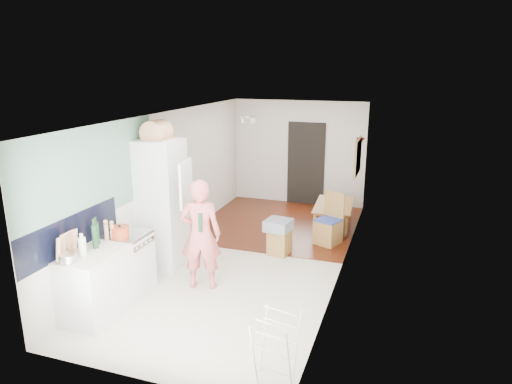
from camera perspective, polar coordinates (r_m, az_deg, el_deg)
The scene contains 32 objects.
room_shell at distance 7.79m, azimuth -0.71°, elevation 0.42°, with size 3.20×7.00×2.50m, color beige, non-canonical shape.
floor at distance 8.20m, azimuth -0.69°, elevation -8.05°, with size 3.20×7.00×0.01m, color beige.
wood_floor_overlay at distance 9.84m, azimuth 2.88°, elevation -3.93°, with size 3.20×3.30×0.01m, color #561408.
sage_wall_panel at distance 6.68m, azimuth -19.63°, elevation 2.27°, with size 0.02×3.00×1.30m, color slate.
tile_splashback at distance 6.46m, azimuth -22.01°, elevation -4.88°, with size 0.02×1.90×0.50m, color black.
doorway_recess at distance 11.06m, azimuth 6.26°, elevation 3.52°, with size 0.90×0.04×2.00m, color black.
base_cabinet at distance 6.56m, azimuth -19.43°, elevation -11.13°, with size 0.60×0.90×0.86m, color silver.
worktop at distance 6.38m, azimuth -19.80°, elevation -7.42°, with size 0.62×0.92×0.06m, color beige.
range_cooker at distance 7.10m, azimuth -15.73°, elevation -8.65°, with size 0.60×0.60×0.88m, color silver.
cooker_top at distance 6.93m, azimuth -16.01°, elevation -5.17°, with size 0.60×0.60×0.04m, color #B9B9BB.
fridge_housing at distance 7.67m, azimuth -11.66°, elevation -1.50°, with size 0.66×0.66×2.15m, color silver.
fridge_door at distance 7.00m, azimuth -8.76°, elevation 1.05°, with size 0.56×0.04×0.70m, color silver.
fridge_interior at distance 7.40m, azimuth -9.78°, elevation 1.78°, with size 0.02×0.52×0.66m, color white.
pinboard at distance 9.20m, azimuth 12.63°, elevation 4.31°, with size 0.03×0.90×0.70m, color tan.
pinboard_frame at distance 9.20m, azimuth 12.54°, elevation 4.32°, with size 0.01×0.94×0.74m, color #AC7936.
wall_sconce at distance 9.81m, azimuth 12.89°, elevation 6.16°, with size 0.18×0.18×0.16m, color maroon.
person at distance 6.82m, azimuth -7.00°, elevation -4.10°, with size 0.73×0.48×2.01m, color #D86561.
dining_table at distance 9.76m, azimuth 9.78°, elevation -3.09°, with size 1.16×0.65×0.41m, color #AC7936.
dining_chair at distance 8.68m, azimuth 9.04°, elevation -3.39°, with size 0.42×0.42×0.99m, color #AC7936, non-canonical shape.
stool at distance 8.24m, azimuth 2.95°, elevation -6.22°, with size 0.35×0.35×0.46m, color #AC7936, non-canonical shape.
grey_drape at distance 8.09m, azimuth 2.81°, elevation -4.15°, with size 0.43×0.43×0.19m, color gray.
drying_rack at distance 5.10m, azimuth 2.51°, elevation -19.00°, with size 0.40×0.36×0.78m, color silver, non-canonical shape.
bread_bin at distance 7.44m, azimuth -12.32°, elevation 7.29°, with size 0.41×0.39×0.22m, color tan, non-canonical shape.
red_casserole at distance 6.79m, azimuth -16.65°, elevation -4.79°, with size 0.26×0.26×0.15m, color #BC401F.
steel_pan at distance 6.16m, azimuth -22.45°, elevation -7.65°, with size 0.22×0.22×0.11m, color #B9B9BB.
held_bottle at distance 6.66m, azimuth -6.98°, elevation -3.80°, with size 0.06×0.06×0.28m, color #1A3D20.
bottle_a at distance 6.46m, azimuth -19.51°, elevation -5.27°, with size 0.08×0.08×0.32m, color #1A3D20.
bottle_b at distance 6.60m, azimuth -19.30°, elevation -4.88°, with size 0.07×0.07×0.31m, color #1A3D20.
bottle_c at distance 6.29m, azimuth -20.88°, elevation -6.40°, with size 0.10×0.10×0.24m, color silver.
pepper_mill_front at distance 6.75m, azimuth -17.52°, elevation -4.74°, with size 0.06×0.06×0.21m, color tan.
pepper_mill_back at distance 6.75m, azimuth -18.21°, elevation -4.73°, with size 0.06×0.06×0.23m, color tan.
chopping_boards at distance 6.22m, azimuth -22.58°, elevation -6.22°, with size 0.04×0.27×0.36m, color tan, non-canonical shape.
Camera 1 is at (2.49, -7.09, 3.27)m, focal length 32.00 mm.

